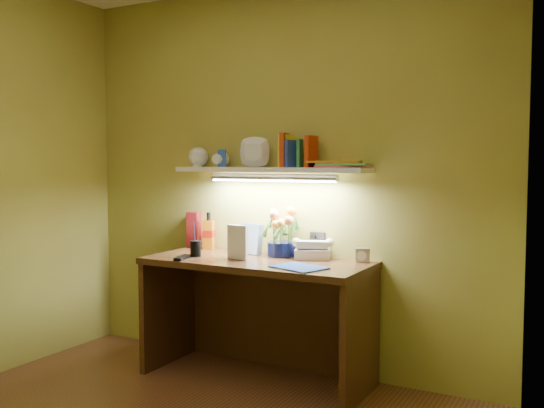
{
  "coord_description": "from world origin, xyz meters",
  "views": [
    {
      "loc": [
        1.84,
        -1.99,
        1.35
      ],
      "look_at": [
        0.03,
        1.35,
        1.08
      ],
      "focal_mm": 40.0,
      "sensor_mm": 36.0,
      "label": 1
    }
  ],
  "objects_px": {
    "flower_bouquet": "(282,231)",
    "whisky_bottle": "(209,231)",
    "desk": "(257,320)",
    "desk_clock": "(363,255)",
    "telephone": "(313,249)"
  },
  "relations": [
    {
      "from": "desk",
      "to": "whisky_bottle",
      "type": "distance_m",
      "value": 0.75
    },
    {
      "from": "flower_bouquet",
      "to": "telephone",
      "type": "height_order",
      "value": "flower_bouquet"
    },
    {
      "from": "desk_clock",
      "to": "desk",
      "type": "bearing_deg",
      "value": -176.96
    },
    {
      "from": "flower_bouquet",
      "to": "telephone",
      "type": "distance_m",
      "value": 0.24
    },
    {
      "from": "flower_bouquet",
      "to": "whisky_bottle",
      "type": "relative_size",
      "value": 1.26
    },
    {
      "from": "desk",
      "to": "flower_bouquet",
      "type": "distance_m",
      "value": 0.57
    },
    {
      "from": "flower_bouquet",
      "to": "whisky_bottle",
      "type": "distance_m",
      "value": 0.58
    },
    {
      "from": "desk",
      "to": "whisky_bottle",
      "type": "xyz_separation_m",
      "value": [
        -0.51,
        0.23,
        0.5
      ]
    },
    {
      "from": "desk",
      "to": "desk_clock",
      "type": "distance_m",
      "value": 0.77
    },
    {
      "from": "whisky_bottle",
      "to": "desk",
      "type": "bearing_deg",
      "value": -23.95
    },
    {
      "from": "desk",
      "to": "flower_bouquet",
      "type": "height_order",
      "value": "flower_bouquet"
    },
    {
      "from": "whisky_bottle",
      "to": "flower_bouquet",
      "type": "bearing_deg",
      "value": -3.53
    },
    {
      "from": "telephone",
      "to": "desk_clock",
      "type": "bearing_deg",
      "value": -15.31
    },
    {
      "from": "desk",
      "to": "desk_clock",
      "type": "xyz_separation_m",
      "value": [
        0.61,
        0.22,
        0.42
      ]
    },
    {
      "from": "desk",
      "to": "desk_clock",
      "type": "bearing_deg",
      "value": 19.65
    }
  ]
}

